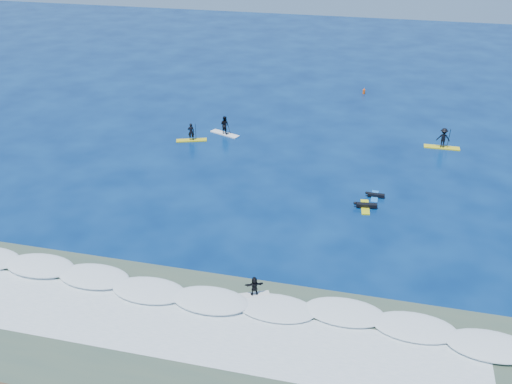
% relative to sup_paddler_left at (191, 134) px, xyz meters
% --- Properties ---
extents(ground, '(160.00, 160.00, 0.00)m').
position_rel_sup_paddler_left_xyz_m(ground, '(8.56, -13.22, -0.66)').
color(ground, '#031947').
rests_on(ground, ground).
extents(shallow_water, '(90.00, 13.00, 0.01)m').
position_rel_sup_paddler_left_xyz_m(shallow_water, '(8.56, -27.22, -0.66)').
color(shallow_water, '#3B5143').
rests_on(shallow_water, ground).
extents(breaking_wave, '(40.00, 6.00, 0.30)m').
position_rel_sup_paddler_left_xyz_m(breaking_wave, '(8.56, -23.22, -0.66)').
color(breaking_wave, white).
rests_on(breaking_wave, ground).
extents(whitewater, '(34.00, 5.00, 0.02)m').
position_rel_sup_paddler_left_xyz_m(whitewater, '(8.56, -26.22, -0.66)').
color(whitewater, silver).
rests_on(whitewater, ground).
extents(sup_paddler_left, '(3.10, 1.73, 2.12)m').
position_rel_sup_paddler_left_xyz_m(sup_paddler_left, '(0.00, 0.00, 0.00)').
color(sup_paddler_left, gold).
rests_on(sup_paddler_left, ground).
extents(sup_paddler_center, '(3.29, 1.97, 2.26)m').
position_rel_sup_paddler_left_xyz_m(sup_paddler_center, '(2.75, 2.41, 0.18)').
color(sup_paddler_center, white).
rests_on(sup_paddler_center, ground).
extents(sup_paddler_right, '(3.36, 0.86, 2.35)m').
position_rel_sup_paddler_left_xyz_m(sup_paddler_right, '(24.17, 4.06, 0.26)').
color(sup_paddler_right, yellow).
rests_on(sup_paddler_right, ground).
extents(prone_paddler_near, '(1.87, 2.40, 0.49)m').
position_rel_sup_paddler_left_xyz_m(prone_paddler_near, '(17.81, -9.59, -0.50)').
color(prone_paddler_near, yellow).
rests_on(prone_paddler_near, ground).
extents(prone_paddler_far, '(1.59, 2.00, 0.42)m').
position_rel_sup_paddler_left_xyz_m(prone_paddler_far, '(18.45, -7.65, -0.52)').
color(prone_paddler_far, blue).
rests_on(prone_paddler_far, ground).
extents(wave_surfer, '(1.92, 1.23, 1.35)m').
position_rel_sup_paddler_left_xyz_m(wave_surfer, '(12.02, -22.51, 0.11)').
color(wave_surfer, silver).
rests_on(wave_surfer, breaking_wave).
extents(marker_buoy, '(0.32, 0.32, 0.77)m').
position_rel_sup_paddler_left_xyz_m(marker_buoy, '(15.58, 19.01, -0.33)').
color(marker_buoy, '#ED5315').
rests_on(marker_buoy, ground).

